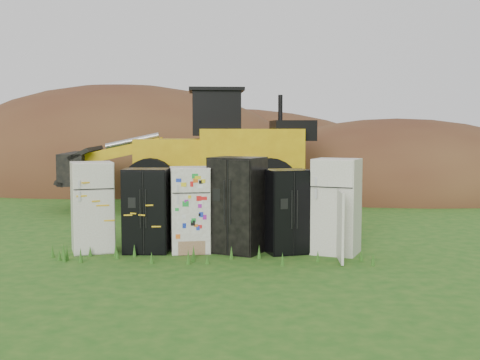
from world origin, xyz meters
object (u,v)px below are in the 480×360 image
(fridge_black_side, at_px, (147,210))
(fridge_black_right, at_px, (287,211))
(fridge_leftmost, at_px, (92,207))
(wheel_loader, at_px, (186,149))
(fridge_dark_mid, at_px, (237,205))
(fridge_sticker, at_px, (190,210))
(fridge_open_door, at_px, (336,206))

(fridge_black_side, relative_size, fridge_black_right, 1.01)
(fridge_black_side, distance_m, fridge_black_right, 2.81)
(fridge_leftmost, xyz_separation_m, wheel_loader, (1.04, 6.73, 0.95))
(fridge_leftmost, bearing_deg, fridge_dark_mid, -20.42)
(fridge_dark_mid, distance_m, wheel_loader, 7.00)
(fridge_sticker, xyz_separation_m, fridge_black_right, (1.95, -0.01, -0.02))
(fridge_leftmost, height_order, fridge_black_right, fridge_leftmost)
(fridge_sticker, bearing_deg, wheel_loader, 86.31)
(fridge_sticker, height_order, wheel_loader, wheel_loader)
(fridge_dark_mid, distance_m, fridge_black_right, 1.00)
(fridge_leftmost, xyz_separation_m, fridge_black_side, (1.10, -0.02, -0.06))
(fridge_black_right, xyz_separation_m, wheel_loader, (-2.87, 6.70, 1.02))
(fridge_dark_mid, bearing_deg, fridge_sticker, -155.10)
(fridge_leftmost, relative_size, fridge_open_door, 0.96)
(fridge_dark_mid, relative_size, fridge_open_door, 1.01)
(fridge_open_door, bearing_deg, fridge_leftmost, -159.37)
(fridge_sticker, height_order, fridge_black_right, fridge_sticker)
(fridge_leftmost, distance_m, fridge_open_door, 4.87)
(fridge_leftmost, bearing_deg, wheel_loader, 59.95)
(wheel_loader, bearing_deg, fridge_black_right, -72.88)
(fridge_dark_mid, bearing_deg, fridge_black_side, -153.57)
(fridge_black_side, bearing_deg, fridge_open_door, -0.70)
(fridge_black_side, height_order, fridge_dark_mid, fridge_dark_mid)
(fridge_black_side, distance_m, fridge_dark_mid, 1.82)
(fridge_black_side, distance_m, fridge_open_door, 3.77)
(fridge_sticker, distance_m, wheel_loader, 6.83)
(fridge_dark_mid, height_order, fridge_black_right, fridge_dark_mid)
(fridge_black_right, xyz_separation_m, fridge_open_door, (0.96, -0.03, 0.11))
(fridge_leftmost, distance_m, fridge_black_right, 3.91)
(wheel_loader, bearing_deg, fridge_sticker, -88.21)
(fridge_black_right, height_order, wheel_loader, wheel_loader)
(fridge_black_side, bearing_deg, fridge_leftmost, 177.69)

